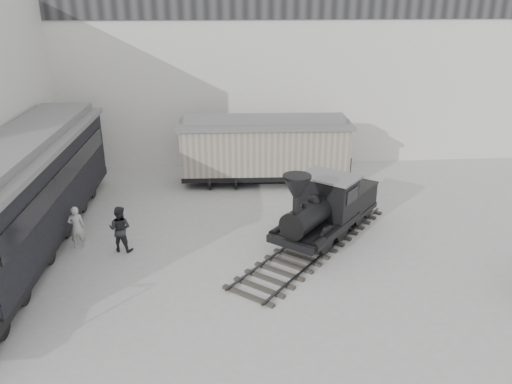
{
  "coord_description": "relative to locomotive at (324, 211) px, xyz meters",
  "views": [
    {
      "loc": [
        -2.5,
        -13.72,
        9.17
      ],
      "look_at": [
        -0.93,
        4.39,
        2.0
      ],
      "focal_mm": 35.0,
      "sensor_mm": 36.0,
      "label": 1
    }
  ],
  "objects": [
    {
      "name": "ground",
      "position": [
        -1.75,
        -4.05,
        -1.21
      ],
      "size": [
        90.0,
        90.0,
        0.0
      ],
      "primitive_type": "plane",
      "color": "#9E9E9B"
    },
    {
      "name": "passenger_coach",
      "position": [
        -11.5,
        0.58,
        0.99
      ],
      "size": [
        3.52,
        14.98,
        3.99
      ],
      "rotation": [
        0.0,
        0.0,
        -0.02
      ],
      "color": "black",
      "rests_on": "ground"
    },
    {
      "name": "visitor_b",
      "position": [
        -7.93,
        -0.26,
        -0.3
      ],
      "size": [
        1.03,
        0.89,
        1.82
      ],
      "primitive_type": "imported",
      "rotation": [
        0.0,
        0.0,
        2.89
      ],
      "color": "#28282B",
      "rests_on": "ground"
    },
    {
      "name": "locomotive",
      "position": [
        0.0,
        0.0,
        0.0
      ],
      "size": [
        7.55,
        8.42,
        3.29
      ],
      "rotation": [
        0.0,
        0.0,
        -0.7
      ],
      "color": "#2E2824",
      "rests_on": "ground"
    },
    {
      "name": "boxcar",
      "position": [
        -1.68,
        6.77,
        0.66
      ],
      "size": [
        8.83,
        3.11,
        3.57
      ],
      "rotation": [
        0.0,
        0.0,
        -0.04
      ],
      "color": "black",
      "rests_on": "ground"
    },
    {
      "name": "visitor_a",
      "position": [
        -9.66,
        0.19,
        -0.36
      ],
      "size": [
        0.69,
        0.52,
        1.7
      ],
      "primitive_type": "imported",
      "rotation": [
        0.0,
        0.0,
        3.34
      ],
      "color": "#B4B5B2",
      "rests_on": "ground"
    },
    {
      "name": "north_wall",
      "position": [
        -1.75,
        10.94,
        4.34
      ],
      "size": [
        34.0,
        2.51,
        11.0
      ],
      "color": "silver",
      "rests_on": "ground"
    }
  ]
}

